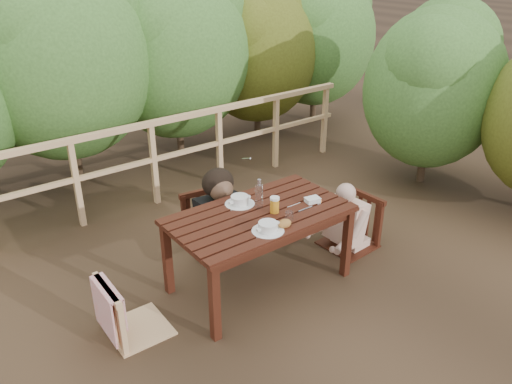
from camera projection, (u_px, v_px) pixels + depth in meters
ground at (259, 282)px, 4.67m from camera, size 60.00×60.00×0.00m
table at (259, 249)px, 4.51m from camera, size 1.54×0.86×0.71m
chair_left at (133, 281)px, 3.90m from camera, size 0.48×0.48×0.95m
chair_far at (212, 201)px, 5.01m from camera, size 0.58×0.58×1.03m
chair_right at (351, 202)px, 5.03m from camera, size 0.52×0.52×0.99m
woman at (210, 184)px, 4.94m from camera, size 0.65×0.76×1.39m
diner_right at (354, 192)px, 5.00m from camera, size 0.61×0.51×1.19m
railing at (154, 163)px, 5.88m from camera, size 5.60×0.10×1.01m
hedge_row at (129, 22)px, 6.34m from camera, size 6.60×1.60×3.80m
shrub_side at (498, 77)px, 5.65m from camera, size 1.40×2.20×2.90m
soup_near at (268, 227)px, 4.07m from camera, size 0.26×0.26×0.09m
soup_far at (240, 201)px, 4.49m from camera, size 0.26×0.26×0.09m
bread_roll at (285, 224)px, 4.14m from camera, size 0.12×0.09×0.07m
beer_glass at (275, 205)px, 4.33m from camera, size 0.08×0.08×0.16m
bottle at (259, 194)px, 4.38m from camera, size 0.07×0.07×0.28m
tumbler at (289, 217)px, 4.23m from camera, size 0.07×0.07×0.08m
butter_tub at (312, 201)px, 4.52m from camera, size 0.15×0.12×0.06m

